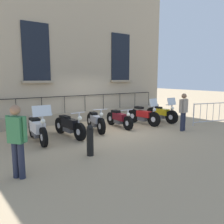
% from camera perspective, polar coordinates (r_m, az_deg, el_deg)
% --- Properties ---
extents(ground_plane, '(60.00, 60.00, 0.00)m').
position_cam_1_polar(ground_plane, '(9.83, -0.87, -4.42)').
color(ground_plane, tan).
extents(building_facade, '(0.82, 10.54, 7.60)m').
position_cam_1_polar(building_facade, '(11.94, -8.08, 15.75)').
color(building_facade, tan).
rests_on(building_facade, ground_plane).
extents(motorcycle_white, '(2.13, 0.74, 1.36)m').
position_cam_1_polar(motorcycle_white, '(8.27, -18.46, -4.17)').
color(motorcycle_white, black).
rests_on(motorcycle_white, ground_plane).
extents(motorcycle_black, '(2.09, 0.56, 1.02)m').
position_cam_1_polar(motorcycle_black, '(8.66, -10.79, -3.55)').
color(motorcycle_black, black).
rests_on(motorcycle_black, ground_plane).
extents(motorcycle_silver, '(1.96, 0.67, 1.00)m').
position_cam_1_polar(motorcycle_silver, '(9.47, -4.18, -2.45)').
color(motorcycle_silver, black).
rests_on(motorcycle_silver, ground_plane).
extents(motorcycle_maroon, '(1.95, 0.63, 0.88)m').
position_cam_1_polar(motorcycle_maroon, '(10.12, 1.88, -1.75)').
color(motorcycle_maroon, black).
rests_on(motorcycle_maroon, ground_plane).
extents(motorcycle_red, '(1.96, 0.62, 1.30)m').
position_cam_1_polar(motorcycle_red, '(10.80, 8.04, -0.91)').
color(motorcycle_red, black).
rests_on(motorcycle_red, ground_plane).
extents(motorcycle_yellow, '(1.97, 0.68, 1.28)m').
position_cam_1_polar(motorcycle_yellow, '(11.67, 12.57, -0.45)').
color(motorcycle_yellow, black).
rests_on(motorcycle_yellow, ground_plane).
extents(crowd_barrier, '(0.53, 1.92, 1.05)m').
position_cam_1_polar(crowd_barrier, '(11.77, 23.71, -0.18)').
color(crowd_barrier, '#B7B7BF').
rests_on(crowd_barrier, ground_plane).
extents(bollard, '(0.20, 0.20, 0.91)m').
position_cam_1_polar(bollard, '(6.52, -5.61, -7.14)').
color(bollard, black).
rests_on(bollard, ground_plane).
extents(pedestrian_standing, '(0.43, 0.40, 1.66)m').
position_cam_1_polar(pedestrian_standing, '(5.36, -23.06, -6.02)').
color(pedestrian_standing, '#23283D').
rests_on(pedestrian_standing, ground_plane).
extents(pedestrian_walking, '(0.28, 0.52, 1.59)m').
position_cam_1_polar(pedestrian_walking, '(9.87, 17.75, 0.47)').
color(pedestrian_walking, '#23283D').
rests_on(pedestrian_walking, ground_plane).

